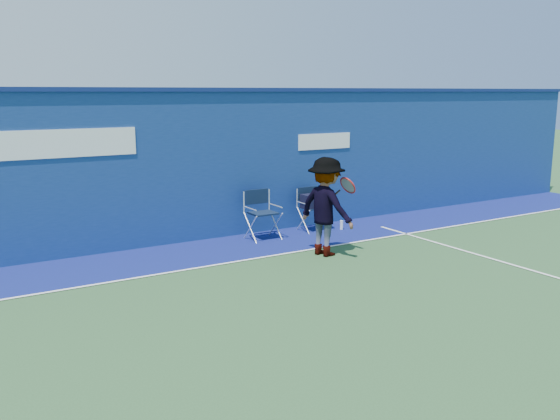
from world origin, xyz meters
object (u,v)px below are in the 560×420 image
directors_chair_left (263,224)px  water_bottle (342,225)px  tennis_player (326,207)px  directors_chair_right (314,213)px

directors_chair_left → water_bottle: bearing=-5.3°
directors_chair_left → water_bottle: size_ratio=4.75×
directors_chair_left → tennis_player: size_ratio=0.55×
directors_chair_left → directors_chair_right: 1.35m
directors_chair_left → tennis_player: bearing=-76.0°
water_bottle → tennis_player: bearing=-135.2°
water_bottle → tennis_player: (-1.49, -1.48, 0.81)m
water_bottle → tennis_player: 2.25m
water_bottle → tennis_player: size_ratio=0.12×
directors_chair_left → tennis_player: 1.81m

